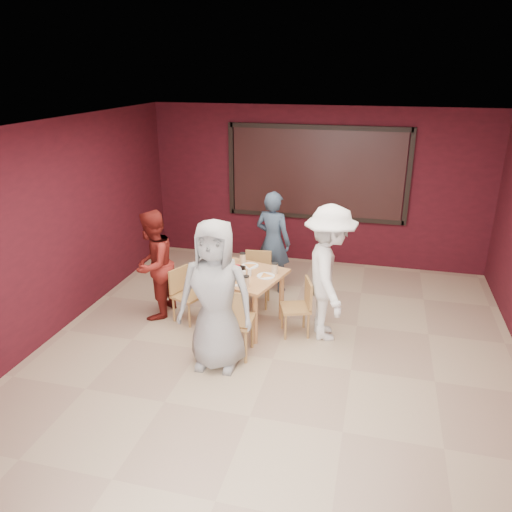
% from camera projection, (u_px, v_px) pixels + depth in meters
% --- Properties ---
extents(floor, '(7.00, 7.00, 0.00)m').
position_uv_depth(floor, '(273.00, 359.00, 6.21)').
color(floor, tan).
rests_on(floor, ground).
extents(window_blinds, '(3.00, 0.02, 1.50)m').
position_uv_depth(window_blinds, '(316.00, 173.00, 8.74)').
color(window_blinds, black).
extents(dining_table, '(1.18, 1.18, 0.91)m').
position_uv_depth(dining_table, '(244.00, 280.00, 6.82)').
color(dining_table, '#BE784E').
rests_on(dining_table, floor).
extents(chair_front, '(0.48, 0.48, 0.94)m').
position_uv_depth(chair_front, '(233.00, 319.00, 6.07)').
color(chair_front, '#AA7742').
rests_on(chair_front, floor).
extents(chair_back, '(0.43, 0.43, 0.81)m').
position_uv_depth(chair_back, '(257.00, 275.00, 7.53)').
color(chair_back, '#AA7742').
rests_on(chair_back, floor).
extents(chair_left, '(0.48, 0.48, 0.77)m').
position_uv_depth(chair_left, '(185.00, 291.00, 7.04)').
color(chair_left, '#AA7742').
rests_on(chair_left, floor).
extents(chair_right, '(0.48, 0.48, 0.78)m').
position_uv_depth(chair_right, '(300.00, 304.00, 6.65)').
color(chair_right, '#AA7742').
rests_on(chair_right, floor).
extents(diner_front, '(0.92, 0.62, 1.84)m').
position_uv_depth(diner_front, '(216.00, 296.00, 5.79)').
color(diner_front, '#969696').
rests_on(diner_front, floor).
extents(diner_back, '(0.68, 0.54, 1.63)m').
position_uv_depth(diner_back, '(273.00, 242.00, 7.87)').
color(diner_back, '#32445A').
rests_on(diner_back, floor).
extents(diner_left, '(0.62, 0.78, 1.57)m').
position_uv_depth(diner_left, '(153.00, 265.00, 7.04)').
color(diner_left, maroon).
rests_on(diner_left, floor).
extents(diner_right, '(0.95, 1.30, 1.81)m').
position_uv_depth(diner_right, '(329.00, 274.00, 6.43)').
color(diner_right, white).
rests_on(diner_right, floor).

